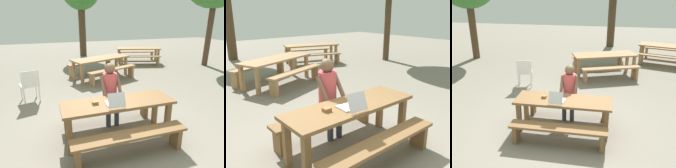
{
  "view_description": "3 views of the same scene",
  "coord_description": "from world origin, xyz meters",
  "views": [
    {
      "loc": [
        -1.14,
        -3.05,
        2.17
      ],
      "look_at": [
        -0.03,
        0.25,
        0.98
      ],
      "focal_mm": 31.82,
      "sensor_mm": 36.0,
      "label": 1
    },
    {
      "loc": [
        -2.21,
        -2.37,
        2.0
      ],
      "look_at": [
        -0.03,
        0.25,
        0.98
      ],
      "focal_mm": 39.39,
      "sensor_mm": 36.0,
      "label": 2
    },
    {
      "loc": [
        0.85,
        -4.66,
        2.95
      ],
      "look_at": [
        -0.03,
        0.25,
        0.98
      ],
      "focal_mm": 40.15,
      "sensor_mm": 36.0,
      "label": 3
    }
  ],
  "objects": [
    {
      "name": "picnic_table_mid",
      "position": [
        0.75,
        3.86,
        0.64
      ],
      "size": [
        2.29,
        1.47,
        0.74
      ],
      "rotation": [
        0.0,
        0.0,
        0.36
      ],
      "color": "#9E754C",
      "rests_on": "ground"
    },
    {
      "name": "bench_near",
      "position": [
        0.0,
        -0.59,
        0.32
      ],
      "size": [
        1.91,
        0.3,
        0.42
      ],
      "color": "brown",
      "rests_on": "ground"
    },
    {
      "name": "bench_rear_north",
      "position": [
        3.33,
        6.32,
        0.34
      ],
      "size": [
        1.87,
        0.82,
        0.45
      ],
      "rotation": [
        0.0,
        0.0,
        -0.29
      ],
      "color": "#9E754C",
      "rests_on": "ground"
    },
    {
      "name": "plastic_chair",
      "position": [
        -1.62,
        2.28,
        0.48
      ],
      "size": [
        0.54,
        0.54,
        0.87
      ],
      "rotation": [
        0.0,
        0.0,
        3.4
      ],
      "color": "white",
      "rests_on": "ground"
    },
    {
      "name": "bench_mid_south",
      "position": [
        1.0,
        3.21,
        0.36
      ],
      "size": [
        1.92,
        0.96,
        0.47
      ],
      "rotation": [
        0.0,
        0.0,
        0.36
      ],
      "color": "#9E754C",
      "rests_on": "ground"
    },
    {
      "name": "bench_far",
      "position": [
        0.0,
        0.59,
        0.32
      ],
      "size": [
        1.91,
        0.3,
        0.42
      ],
      "color": "brown",
      "rests_on": "ground"
    },
    {
      "name": "person_seated",
      "position": [
        0.04,
        0.56,
        0.75
      ],
      "size": [
        0.4,
        0.4,
        1.3
      ],
      "color": "#333847",
      "rests_on": "ground"
    },
    {
      "name": "ground_plane",
      "position": [
        0.0,
        0.0,
        0.0
      ],
      "size": [
        30.0,
        30.0,
        0.0
      ],
      "primitive_type": "plane",
      "color": "gray"
    },
    {
      "name": "small_pouch",
      "position": [
        -0.42,
        0.02,
        0.75
      ],
      "size": [
        0.1,
        0.09,
        0.05
      ],
      "color": "olive",
      "rests_on": "picnic_table_front"
    },
    {
      "name": "picnic_table_rear",
      "position": [
        3.14,
        5.7,
        0.62
      ],
      "size": [
        2.19,
        1.28,
        0.73
      ],
      "rotation": [
        0.0,
        0.0,
        -0.29
      ],
      "color": "#9E754C",
      "rests_on": "ground"
    },
    {
      "name": "laptop",
      "position": [
        -0.11,
        -0.14,
        0.79
      ],
      "size": [
        0.31,
        0.37,
        0.25
      ],
      "rotation": [
        0.0,
        0.0,
        3.08
      ],
      "color": "silver",
      "rests_on": "picnic_table_front"
    },
    {
      "name": "picnic_table_front",
      "position": [
        0.0,
        0.0,
        0.61
      ],
      "size": [
        2.02,
        0.67,
        0.73
      ],
      "color": "brown",
      "rests_on": "ground"
    },
    {
      "name": "bench_mid_north",
      "position": [
        0.51,
        4.51,
        0.36
      ],
      "size": [
        1.92,
        0.96,
        0.47
      ],
      "rotation": [
        0.0,
        0.0,
        0.36
      ],
      "color": "#9E754C",
      "rests_on": "ground"
    },
    {
      "name": "bench_rear_south",
      "position": [
        2.96,
        5.08,
        0.34
      ],
      "size": [
        1.87,
        0.82,
        0.45
      ],
      "rotation": [
        0.0,
        0.0,
        -0.29
      ],
      "color": "#9E754C",
      "rests_on": "ground"
    }
  ]
}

